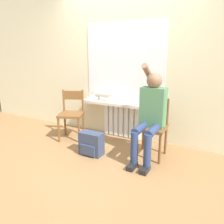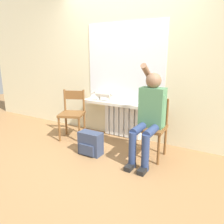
% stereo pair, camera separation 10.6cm
% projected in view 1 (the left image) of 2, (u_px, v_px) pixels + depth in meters
% --- Properties ---
extents(ground_plane, '(12.00, 12.00, 0.00)m').
position_uv_depth(ground_plane, '(85.00, 163.00, 3.02)').
color(ground_plane, olive).
extents(wall_with_window, '(7.00, 0.06, 2.70)m').
position_uv_depth(wall_with_window, '(125.00, 60.00, 3.71)').
color(wall_with_window, beige).
rests_on(wall_with_window, ground_plane).
extents(radiator, '(0.71, 0.08, 0.59)m').
position_uv_depth(radiator, '(122.00, 121.00, 3.92)').
color(radiator, white).
rests_on(radiator, ground_plane).
extents(windowsill, '(1.50, 0.23, 0.05)m').
position_uv_depth(windowsill, '(120.00, 104.00, 3.78)').
color(windowsill, silver).
rests_on(windowsill, radiator).
extents(window_glass, '(1.44, 0.01, 1.33)m').
position_uv_depth(window_glass, '(124.00, 63.00, 3.70)').
color(window_glass, white).
rests_on(window_glass, windowsill).
extents(chair_left, '(0.52, 0.52, 0.85)m').
position_uv_depth(chair_left, '(72.00, 113.00, 3.81)').
color(chair_left, brown).
rests_on(chair_left, ground_plane).
extents(chair_right, '(0.42, 0.42, 0.85)m').
position_uv_depth(chair_right, '(152.00, 126.00, 3.13)').
color(chair_right, brown).
rests_on(chair_right, ground_plane).
extents(person, '(0.36, 0.97, 1.34)m').
position_uv_depth(person, '(151.00, 112.00, 2.98)').
color(person, navy).
rests_on(person, ground_plane).
extents(cat, '(0.49, 0.10, 0.21)m').
position_uv_depth(cat, '(104.00, 94.00, 3.88)').
color(cat, silver).
rests_on(cat, windowsill).
extents(backpack, '(0.35, 0.21, 0.34)m').
position_uv_depth(backpack, '(91.00, 144.00, 3.22)').
color(backpack, '#333D56').
rests_on(backpack, ground_plane).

